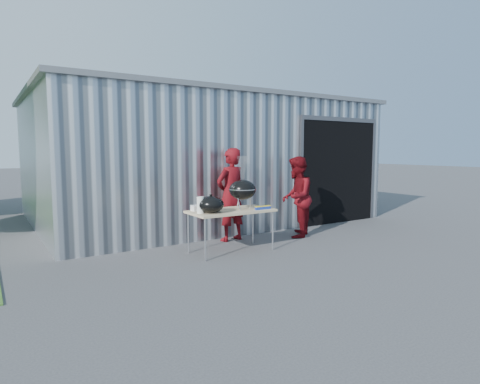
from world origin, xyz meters
TOP-DOWN VIEW (x-y plane):
  - ground at (0.00, 0.00)m, footprint 80.00×80.00m
  - building at (0.92, 4.59)m, footprint 8.20×6.20m
  - folding_table at (-0.44, 0.70)m, footprint 1.50×0.75m
  - kettle_grill at (-0.21, 0.68)m, footprint 0.49×0.49m
  - grill_lid at (-0.90, 0.60)m, footprint 0.44×0.44m
  - paper_towels at (-1.08, 0.65)m, footprint 0.12×0.12m
  - white_tub at (-0.99, 0.93)m, footprint 0.20×0.15m
  - foil_box at (0.07, 0.45)m, footprint 0.32×0.06m
  - person_cook at (0.01, 1.45)m, footprint 0.74×0.56m
  - person_bystander at (1.33, 1.00)m, footprint 1.03×1.01m

SIDE VIEW (x-z plane):
  - ground at x=0.00m, z-range 0.00..0.00m
  - folding_table at x=-0.44m, z-range 0.33..1.08m
  - foil_box at x=0.07m, z-range 0.75..0.81m
  - white_tub at x=-0.99m, z-range 0.75..0.85m
  - person_bystander at x=1.33m, z-range 0.00..1.68m
  - paper_towels at x=-1.08m, z-range 0.75..1.03m
  - grill_lid at x=-0.90m, z-range 0.74..1.05m
  - person_cook at x=0.01m, z-range 0.00..1.85m
  - kettle_grill at x=-0.21m, z-range 0.69..1.64m
  - building at x=0.92m, z-range -0.01..3.09m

